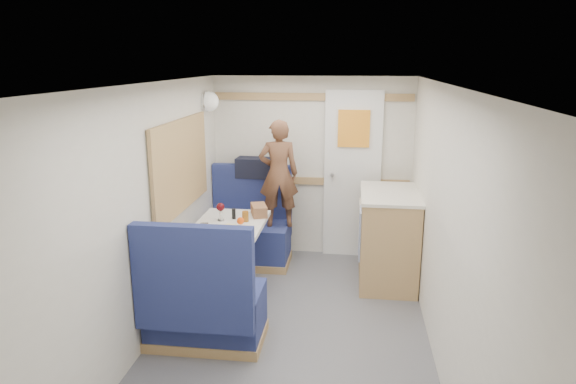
# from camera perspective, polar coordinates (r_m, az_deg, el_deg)

# --- Properties ---
(floor) EXTENTS (4.50, 4.50, 0.00)m
(floor) POSITION_cam_1_polar(r_m,az_deg,el_deg) (4.01, -0.32, -18.16)
(floor) COLOR #515156
(floor) RESTS_ON ground
(ceiling) EXTENTS (4.50, 4.50, 0.00)m
(ceiling) POSITION_cam_1_polar(r_m,az_deg,el_deg) (3.38, -0.36, 11.69)
(ceiling) COLOR silver
(ceiling) RESTS_ON wall_back
(wall_back) EXTENTS (2.20, 0.02, 2.00)m
(wall_back) POSITION_cam_1_polar(r_m,az_deg,el_deg) (5.74, 2.68, 2.74)
(wall_back) COLOR silver
(wall_back) RESTS_ON floor
(wall_left) EXTENTS (0.02, 4.50, 2.00)m
(wall_left) POSITION_cam_1_polar(r_m,az_deg,el_deg) (3.87, -16.72, -3.66)
(wall_left) COLOR silver
(wall_left) RESTS_ON floor
(wall_right) EXTENTS (0.02, 4.50, 2.00)m
(wall_right) POSITION_cam_1_polar(r_m,az_deg,el_deg) (3.60, 17.34, -5.06)
(wall_right) COLOR silver
(wall_right) RESTS_ON floor
(oak_trim_low) EXTENTS (2.15, 0.02, 0.08)m
(oak_trim_low) POSITION_cam_1_polar(r_m,az_deg,el_deg) (5.75, 2.65, 1.24)
(oak_trim_low) COLOR #9F7B47
(oak_trim_low) RESTS_ON wall_back
(oak_trim_high) EXTENTS (2.15, 0.02, 0.08)m
(oak_trim_high) POSITION_cam_1_polar(r_m,az_deg,el_deg) (5.61, 2.76, 10.52)
(oak_trim_high) COLOR #9F7B47
(oak_trim_high) RESTS_ON wall_back
(side_window) EXTENTS (0.04, 1.30, 0.72)m
(side_window) POSITION_cam_1_polar(r_m,az_deg,el_deg) (4.70, -11.84, 2.95)
(side_window) COLOR #A9B095
(side_window) RESTS_ON wall_left
(rear_door) EXTENTS (0.62, 0.12, 1.86)m
(rear_door) POSITION_cam_1_polar(r_m,az_deg,el_deg) (5.69, 7.17, 2.26)
(rear_door) COLOR white
(rear_door) RESTS_ON wall_back
(dinette_table) EXTENTS (0.62, 0.92, 0.72)m
(dinette_table) POSITION_cam_1_polar(r_m,az_deg,el_deg) (4.76, -6.50, -5.23)
(dinette_table) COLOR white
(dinette_table) RESTS_ON floor
(bench_far) EXTENTS (0.90, 0.59, 1.05)m
(bench_far) POSITION_cam_1_polar(r_m,az_deg,el_deg) (5.65, -4.34, -4.85)
(bench_far) COLOR navy
(bench_far) RESTS_ON floor
(bench_near) EXTENTS (0.90, 0.59, 1.05)m
(bench_near) POSITION_cam_1_polar(r_m,az_deg,el_deg) (4.10, -9.32, -12.75)
(bench_near) COLOR navy
(bench_near) RESTS_ON floor
(ledge) EXTENTS (0.90, 0.14, 0.04)m
(ledge) POSITION_cam_1_polar(r_m,az_deg,el_deg) (5.73, -3.94, 1.47)
(ledge) COLOR #9F7B47
(ledge) RESTS_ON bench_far
(dome_light) EXTENTS (0.20, 0.20, 0.20)m
(dome_light) POSITION_cam_1_polar(r_m,az_deg,el_deg) (5.43, -8.77, 9.92)
(dome_light) COLOR white
(dome_light) RESTS_ON wall_left
(galley_counter) EXTENTS (0.57, 0.92, 0.92)m
(galley_counter) POSITION_cam_1_polar(r_m,az_deg,el_deg) (5.20, 11.01, -4.88)
(galley_counter) COLOR #9F7B47
(galley_counter) RESTS_ON floor
(person) EXTENTS (0.45, 0.34, 1.13)m
(person) POSITION_cam_1_polar(r_m,az_deg,el_deg) (5.34, -1.06, 2.04)
(person) COLOR brown
(person) RESTS_ON bench_far
(duffel_bag) EXTENTS (0.46, 0.24, 0.22)m
(duffel_bag) POSITION_cam_1_polar(r_m,az_deg,el_deg) (5.69, -3.45, 2.72)
(duffel_bag) COLOR black
(duffel_bag) RESTS_ON ledge
(tray) EXTENTS (0.33, 0.37, 0.02)m
(tray) POSITION_cam_1_polar(r_m,az_deg,el_deg) (4.35, -6.19, -4.90)
(tray) COLOR white
(tray) RESTS_ON dinette_table
(orange_fruit) EXTENTS (0.07, 0.07, 0.07)m
(orange_fruit) POSITION_cam_1_polar(r_m,az_deg,el_deg) (4.60, -5.31, -3.21)
(orange_fruit) COLOR orange
(orange_fruit) RESTS_ON tray
(cheese_block) EXTENTS (0.12, 0.10, 0.04)m
(cheese_block) POSITION_cam_1_polar(r_m,az_deg,el_deg) (4.49, -6.43, -3.91)
(cheese_block) COLOR #D8CC7D
(cheese_block) RESTS_ON tray
(wine_glass) EXTENTS (0.08, 0.08, 0.17)m
(wine_glass) POSITION_cam_1_polar(r_m,az_deg,el_deg) (4.77, -7.51, -1.74)
(wine_glass) COLOR white
(wine_glass) RESTS_ON dinette_table
(tumbler_left) EXTENTS (0.07, 0.07, 0.11)m
(tumbler_left) POSITION_cam_1_polar(r_m,az_deg,el_deg) (4.38, -9.26, -4.17)
(tumbler_left) COLOR silver
(tumbler_left) RESTS_ON dinette_table
(beer_glass) EXTENTS (0.06, 0.06, 0.10)m
(beer_glass) POSITION_cam_1_polar(r_m,az_deg,el_deg) (4.74, -4.76, -2.73)
(beer_glass) COLOR #925615
(beer_glass) RESTS_ON dinette_table
(pepper_grinder) EXTENTS (0.04, 0.04, 0.10)m
(pepper_grinder) POSITION_cam_1_polar(r_m,az_deg,el_deg) (4.83, -6.04, -2.42)
(pepper_grinder) COLOR black
(pepper_grinder) RESTS_ON dinette_table
(salt_grinder) EXTENTS (0.04, 0.04, 0.09)m
(salt_grinder) POSITION_cam_1_polar(r_m,az_deg,el_deg) (4.79, -7.42, -2.64)
(salt_grinder) COLOR white
(salt_grinder) RESTS_ON dinette_table
(bread_loaf) EXTENTS (0.20, 0.27, 0.10)m
(bread_loaf) POSITION_cam_1_polar(r_m,az_deg,el_deg) (4.91, -3.25, -2.03)
(bread_loaf) COLOR brown
(bread_loaf) RESTS_ON dinette_table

